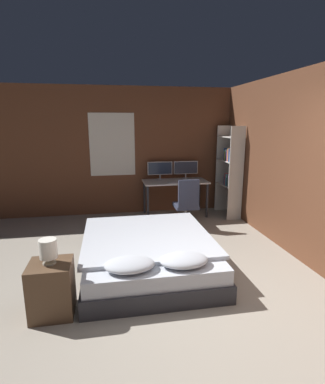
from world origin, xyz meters
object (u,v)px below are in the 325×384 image
Objects in this scene: keyboard at (178,182)px; bookshelf at (231,167)px; bed at (148,253)px; monitor_right at (186,168)px; office_chair at (186,209)px; computer_mouse at (191,182)px; monitor_left at (160,169)px; bedside_lamp at (48,249)px; nightstand at (52,289)px; desk at (175,185)px.

keyboard is 1.17m from bookshelf.
monitor_right reaches higher than bed.
office_chair is (0.94, 1.54, 0.13)m from bed.
computer_mouse reaches higher than bed.
keyboard is 0.41× the size of office_chair.
office_chair is at bearing -103.42° from monitor_right.
monitor_left is at bearing 76.59° from bed.
bed is 2.92m from monitor_right.
bed is 1.46m from bedside_lamp.
nightstand is 4.13m from monitor_right.
monitor_left is (1.72, 3.36, 0.70)m from nightstand.
monitor_left is at bearing 141.49° from desk.
nightstand is at bearing -131.32° from office_chair.
bookshelf is at bearing -11.93° from desk.
monitor_left is 0.76m from computer_mouse.
desk is at bearing 141.64° from computer_mouse.
computer_mouse is (2.30, 2.91, 0.49)m from nightstand.
bedside_lamp is 0.27× the size of office_chair.
monitor_left reaches higher than keyboard.
bookshelf is (1.09, 0.56, 0.69)m from office_chair.
bookshelf is (1.42, -0.47, 0.08)m from monitor_left.
bedside_lamp is 4.28m from bookshelf.
office_chair is at bearing -85.61° from keyboard.
bookshelf reaches higher than keyboard.
keyboard is at bearing 55.31° from bedside_lamp.
bookshelf is (3.14, 2.89, 0.33)m from bedside_lamp.
bedside_lamp is at bearing -124.69° from keyboard.
bed is 3.03m from bookshelf.
computer_mouse is at bearing 0.00° from keyboard.
bookshelf is at bearing 45.90° from bed.
nightstand is at bearing -144.26° from bed.
bedside_lamp is 3.79m from monitor_left.
bed is at bearing -121.49° from office_chair.
bedside_lamp is at bearing -124.38° from monitor_right.
nightstand is 1.05× the size of monitor_right.
nightstand is at bearing -137.35° from bookshelf.
monitor_right is (2.30, 3.36, 0.70)m from nightstand.
nightstand is 3.74m from computer_mouse.
bed is 2.18× the size of office_chair.
keyboard is at bearing -57.66° from monitor_left.
computer_mouse is (0.28, 0.00, 0.01)m from keyboard.
bedside_lamp is at bearing -131.32° from office_chair.
bedside_lamp is 0.19× the size of desk.
computer_mouse reaches higher than nightstand.
bookshelf is (2.03, 2.09, 0.83)m from bed.
monitor_left reaches higher than nightstand.
monitor_right is at bearing 57.66° from keyboard.
bookshelf is at bearing 27.08° from office_chair.
bed is 7.94× the size of bedside_lamp.
monitor_right is at bearing 65.15° from bed.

